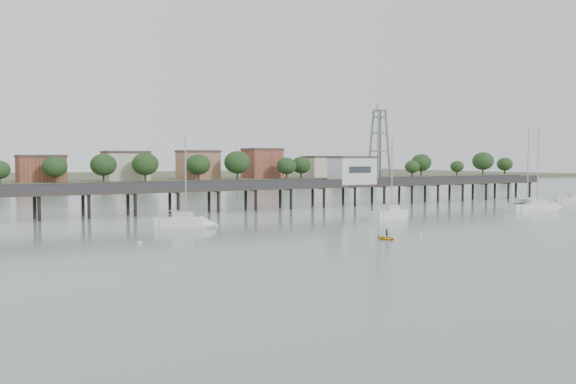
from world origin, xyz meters
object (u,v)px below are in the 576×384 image
(pier, at_px, (232,188))
(sailboat_d, at_px, (543,207))
(sailboat_c, at_px, (395,214))
(sailboat_f, at_px, (531,206))
(sailboat_b, at_px, (191,223))
(lattice_tower, at_px, (379,147))
(yellow_dinghy, at_px, (387,240))

(pier, distance_m, sailboat_d, 52.64)
(pier, relative_size, sailboat_c, 11.94)
(sailboat_d, height_order, sailboat_f, sailboat_d)
(sailboat_b, distance_m, sailboat_f, 61.38)
(sailboat_d, height_order, sailboat_c, sailboat_d)
(lattice_tower, bearing_deg, yellow_dinghy, -127.80)
(lattice_tower, xyz_separation_m, sailboat_f, (13.58, -24.59, -10.47))
(yellow_dinghy, bearing_deg, sailboat_c, 48.39)
(lattice_tower, relative_size, sailboat_b, 1.28)
(sailboat_c, bearing_deg, lattice_tower, 42.35)
(pier, height_order, sailboat_c, sailboat_c)
(pier, bearing_deg, sailboat_b, -126.77)
(pier, bearing_deg, sailboat_d, -31.00)
(pier, relative_size, sailboat_b, 12.35)
(lattice_tower, height_order, sailboat_d, lattice_tower)
(pier, height_order, sailboat_f, sailboat_f)
(sailboat_d, bearing_deg, pier, 161.58)
(sailboat_f, distance_m, yellow_dinghy, 50.98)
(sailboat_f, bearing_deg, lattice_tower, 112.46)
(sailboat_f, relative_size, yellow_dinghy, 6.13)
(sailboat_d, distance_m, sailboat_b, 61.50)
(lattice_tower, height_order, sailboat_b, lattice_tower)
(sailboat_c, relative_size, sailboat_f, 0.83)
(sailboat_b, relative_size, yellow_dinghy, 4.89)
(sailboat_d, relative_size, sailboat_b, 1.30)
(sailboat_b, bearing_deg, sailboat_f, 29.80)
(pier, distance_m, sailboat_f, 51.45)
(sailboat_c, height_order, sailboat_f, sailboat_f)
(lattice_tower, relative_size, sailboat_d, 0.98)
(sailboat_f, bearing_deg, yellow_dinghy, -164.66)
(yellow_dinghy, bearing_deg, sailboat_d, 19.65)
(sailboat_c, xyz_separation_m, yellow_dinghy, (-16.58, -18.37, -0.65))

